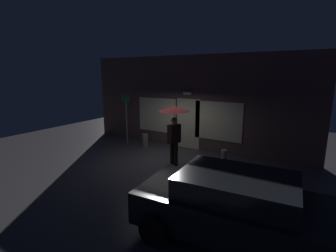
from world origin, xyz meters
TOP-DOWN VIEW (x-y plane):
  - ground_plane at (0.00, 0.00)m, footprint 18.00×18.00m
  - building_facade at (-0.00, 2.35)m, footprint 10.43×0.48m
  - person_with_umbrella at (0.51, 0.05)m, footprint 1.10×1.10m
  - parked_car at (3.65, -2.94)m, footprint 4.03×2.21m
  - street_sign_post at (-2.61, 1.09)m, footprint 0.40×0.07m
  - sidewalk_bollard at (-1.75, 1.32)m, footprint 0.28×0.28m
  - sidewalk_bollard_2 at (1.99, 1.29)m, footprint 0.22×0.22m

SIDE VIEW (x-z plane):
  - ground_plane at x=0.00m, z-range 0.00..0.00m
  - sidewalk_bollard_2 at x=1.99m, z-range 0.00..0.46m
  - sidewalk_bollard at x=-1.75m, z-range 0.00..0.59m
  - parked_car at x=3.65m, z-range 0.03..1.41m
  - street_sign_post at x=-2.61m, z-range 0.16..2.57m
  - person_with_umbrella at x=0.51m, z-range 0.60..2.76m
  - building_facade at x=0.00m, z-range -0.02..4.02m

